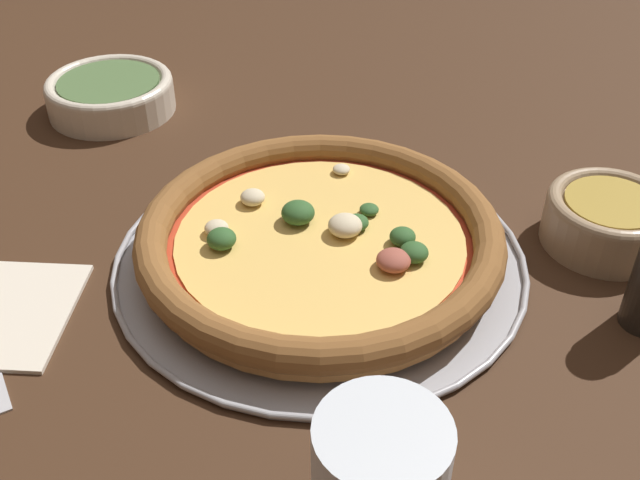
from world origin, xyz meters
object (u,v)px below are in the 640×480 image
object	(u,v)px
pizza_tray	(320,259)
bowl_far	(110,93)
pizza	(320,238)
bowl_near	(608,218)

from	to	relation	value
pizza_tray	bowl_far	distance (m)	0.39
pizza_tray	bowl_far	xyz separation A→B (m)	(0.31, -0.24, 0.02)
pizza	bowl_far	xyz separation A→B (m)	(0.31, -0.24, -0.00)
bowl_near	bowl_far	bearing A→B (deg)	-15.72
pizza	bowl_near	bearing A→B (deg)	-162.12
pizza_tray	pizza	world-z (taller)	pizza
pizza	bowl_far	size ratio (longest dim) A/B	2.16
pizza	bowl_near	distance (m)	0.27
pizza	bowl_near	size ratio (longest dim) A/B	2.81
bowl_near	pizza	bearing A→B (deg)	17.88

